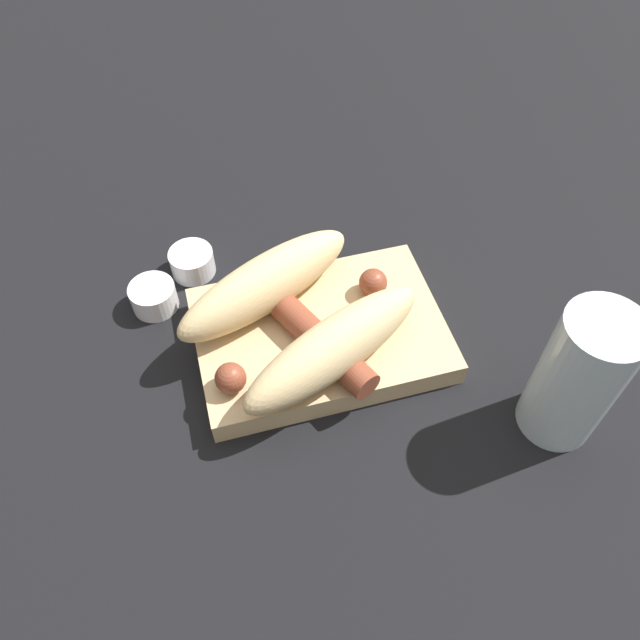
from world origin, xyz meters
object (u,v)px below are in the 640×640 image
at_px(bread_roll, 298,315).
at_px(condiment_cup_far, 154,298).
at_px(sausage, 306,328).
at_px(condiment_cup_near, 192,263).
at_px(food_tray, 320,335).
at_px(drink_glass, 578,377).

relative_size(bread_roll, condiment_cup_far, 5.08).
relative_size(sausage, condiment_cup_far, 3.90).
distance_m(condiment_cup_near, condiment_cup_far, 0.06).
xyz_separation_m(food_tray, condiment_cup_far, (-0.15, 0.09, -0.00)).
relative_size(food_tray, sausage, 1.29).
bearing_deg(sausage, drink_glass, -33.51).
distance_m(food_tray, drink_glass, 0.23).
bearing_deg(bread_roll, drink_glass, -33.76).
distance_m(condiment_cup_far, drink_glass, 0.40).
distance_m(bread_roll, sausage, 0.02).
xyz_separation_m(bread_roll, condiment_cup_near, (-0.08, 0.13, -0.04)).
bearing_deg(sausage, bread_roll, 138.73).
xyz_separation_m(bread_roll, condiment_cup_far, (-0.13, 0.09, -0.04)).
bearing_deg(food_tray, condiment_cup_near, 129.76).
xyz_separation_m(bread_roll, drink_glass, (0.20, -0.13, 0.01)).
bearing_deg(condiment_cup_far, condiment_cup_near, 39.76).
distance_m(food_tray, condiment_cup_far, 0.17).
distance_m(food_tray, bread_roll, 0.05).
bearing_deg(condiment_cup_far, food_tray, -30.90).
bearing_deg(condiment_cup_far, sausage, -36.00).
height_order(condiment_cup_far, drink_glass, drink_glass).
xyz_separation_m(sausage, condiment_cup_far, (-0.13, 0.10, -0.03)).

